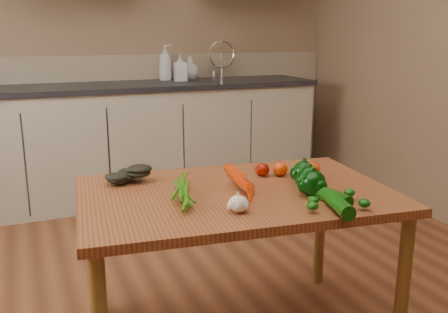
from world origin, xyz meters
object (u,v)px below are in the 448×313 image
(soap_bottle_c, at_px, (190,68))
(pepper_b, at_px, (304,172))
(tomato_a, at_px, (262,170))
(pepper_c, at_px, (313,183))
(pepper_a, at_px, (308,178))
(table, at_px, (236,208))
(leafy_greens, at_px, (127,172))
(soap_bottle_b, at_px, (180,67))
(garlic_bulb, at_px, (238,204))
(zucchini_a, at_px, (332,196))
(tomato_c, at_px, (312,169))
(carrot_bunch, at_px, (223,186))
(zucchini_b, at_px, (339,204))
(soap_bottle_a, at_px, (165,62))
(tomato_b, at_px, (280,169))

(soap_bottle_c, distance_m, pepper_b, 2.20)
(soap_bottle_c, bearing_deg, tomato_a, 122.34)
(pepper_c, bearing_deg, pepper_a, 70.24)
(table, bearing_deg, soap_bottle_c, 82.09)
(leafy_greens, relative_size, tomato_a, 2.75)
(soap_bottle_b, relative_size, leafy_greens, 1.23)
(garlic_bulb, bearing_deg, zucchini_a, -7.02)
(pepper_b, relative_size, pepper_c, 0.93)
(soap_bottle_c, height_order, leafy_greens, soap_bottle_c)
(tomato_a, bearing_deg, soap_bottle_c, 80.29)
(pepper_c, bearing_deg, tomato_c, 58.46)
(soap_bottle_c, distance_m, garlic_bulb, 2.48)
(tomato_c, bearing_deg, soap_bottle_b, 88.93)
(soap_bottle_b, relative_size, carrot_bunch, 0.95)
(leafy_greens, relative_size, garlic_bulb, 2.46)
(pepper_c, relative_size, tomato_a, 1.57)
(soap_bottle_b, bearing_deg, zucchini_b, 94.22)
(soap_bottle_a, distance_m, tomato_c, 2.19)
(carrot_bunch, height_order, zucchini_a, carrot_bunch)
(table, height_order, garlic_bulb, garlic_bulb)
(garlic_bulb, bearing_deg, pepper_b, 28.56)
(soap_bottle_a, xyz_separation_m, tomato_a, (-0.16, -2.08, -0.35))
(tomato_c, xyz_separation_m, zucchini_b, (-0.16, -0.43, -0.00))
(soap_bottle_a, distance_m, soap_bottle_c, 0.21)
(pepper_b, bearing_deg, zucchini_b, -101.10)
(garlic_bulb, relative_size, pepper_a, 0.76)
(garlic_bulb, distance_m, tomato_a, 0.47)
(pepper_b, bearing_deg, soap_bottle_b, 86.50)
(pepper_a, bearing_deg, soap_bottle_c, 83.53)
(pepper_c, xyz_separation_m, tomato_c, (0.15, 0.24, -0.02))
(pepper_b, height_order, zucchini_b, pepper_b)
(carrot_bunch, xyz_separation_m, pepper_b, (0.37, 0.00, 0.02))
(zucchini_a, xyz_separation_m, zucchini_b, (-0.03, -0.09, 0.00))
(table, bearing_deg, soap_bottle_a, 87.14)
(soap_bottle_c, bearing_deg, zucchini_b, 125.35)
(garlic_bulb, relative_size, pepper_b, 0.77)
(tomato_c, distance_m, zucchini_b, 0.46)
(pepper_b, xyz_separation_m, pepper_c, (-0.06, -0.16, 0.00))
(soap_bottle_c, height_order, tomato_b, soap_bottle_c)
(table, xyz_separation_m, tomato_a, (0.19, 0.15, 0.10))
(zucchini_b, bearing_deg, soap_bottle_b, 85.41)
(pepper_c, distance_m, zucchini_a, 0.10)
(pepper_c, xyz_separation_m, zucchini_b, (-0.01, -0.19, -0.02))
(pepper_c, relative_size, tomato_c, 1.46)
(carrot_bunch, distance_m, pepper_b, 0.37)
(soap_bottle_b, relative_size, zucchini_b, 1.13)
(garlic_bulb, bearing_deg, pepper_a, 19.96)
(leafy_greens, distance_m, tomato_b, 0.67)
(soap_bottle_a, relative_size, tomato_a, 4.44)
(table, bearing_deg, leafy_greens, 149.27)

